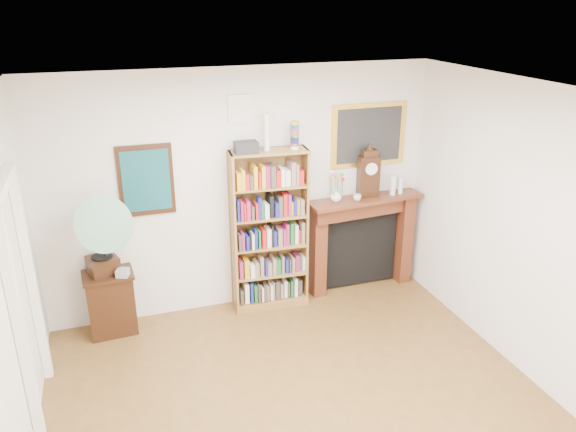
{
  "coord_description": "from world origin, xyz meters",
  "views": [
    {
      "loc": [
        -1.42,
        -3.4,
        3.47
      ],
      "look_at": [
        0.25,
        1.6,
        1.41
      ],
      "focal_mm": 35.0,
      "sensor_mm": 36.0,
      "label": 1
    }
  ],
  "objects_px": {
    "bookshelf": "(270,222)",
    "gramophone": "(98,232)",
    "teacup": "(357,198)",
    "fireplace": "(361,234)",
    "side_cabinet": "(111,303)",
    "mantel_clock": "(369,174)",
    "flower_vase": "(336,196)",
    "bottle_right": "(401,186)",
    "cd_stack": "(123,273)",
    "bottle_left": "(393,185)"
  },
  "relations": [
    {
      "from": "mantel_clock",
      "to": "gramophone",
      "type": "bearing_deg",
      "value": -171.08
    },
    {
      "from": "bottle_right",
      "to": "fireplace",
      "type": "bearing_deg",
      "value": 173.09
    },
    {
      "from": "bookshelf",
      "to": "side_cabinet",
      "type": "bearing_deg",
      "value": -174.62
    },
    {
      "from": "bottle_left",
      "to": "cd_stack",
      "type": "bearing_deg",
      "value": -177.31
    },
    {
      "from": "flower_vase",
      "to": "bottle_left",
      "type": "bearing_deg",
      "value": -0.19
    },
    {
      "from": "mantel_clock",
      "to": "bottle_left",
      "type": "bearing_deg",
      "value": -4.53
    },
    {
      "from": "flower_vase",
      "to": "teacup",
      "type": "bearing_deg",
      "value": -12.28
    },
    {
      "from": "gramophone",
      "to": "bottle_left",
      "type": "height_order",
      "value": "gramophone"
    },
    {
      "from": "bookshelf",
      "to": "teacup",
      "type": "xyz_separation_m",
      "value": [
        1.07,
        -0.05,
        0.19
      ]
    },
    {
      "from": "side_cabinet",
      "to": "fireplace",
      "type": "distance_m",
      "value": 3.06
    },
    {
      "from": "fireplace",
      "to": "flower_vase",
      "type": "xyz_separation_m",
      "value": [
        -0.39,
        -0.07,
        0.57
      ]
    },
    {
      "from": "mantel_clock",
      "to": "flower_vase",
      "type": "bearing_deg",
      "value": -168.27
    },
    {
      "from": "flower_vase",
      "to": "teacup",
      "type": "distance_m",
      "value": 0.26
    },
    {
      "from": "gramophone",
      "to": "teacup",
      "type": "distance_m",
      "value": 2.93
    },
    {
      "from": "gramophone",
      "to": "cd_stack",
      "type": "height_order",
      "value": "gramophone"
    },
    {
      "from": "bookshelf",
      "to": "teacup",
      "type": "height_order",
      "value": "bookshelf"
    },
    {
      "from": "flower_vase",
      "to": "bottle_right",
      "type": "bearing_deg",
      "value": 0.8
    },
    {
      "from": "side_cabinet",
      "to": "flower_vase",
      "type": "relative_size",
      "value": 5.13
    },
    {
      "from": "bookshelf",
      "to": "flower_vase",
      "type": "bearing_deg",
      "value": 4.48
    },
    {
      "from": "fireplace",
      "to": "cd_stack",
      "type": "bearing_deg",
      "value": 179.62
    },
    {
      "from": "teacup",
      "to": "bottle_left",
      "type": "relative_size",
      "value": 0.39
    },
    {
      "from": "side_cabinet",
      "to": "bottle_left",
      "type": "height_order",
      "value": "bottle_left"
    },
    {
      "from": "cd_stack",
      "to": "flower_vase",
      "type": "bearing_deg",
      "value": 3.56
    },
    {
      "from": "flower_vase",
      "to": "gramophone",
      "type": "bearing_deg",
      "value": -176.65
    },
    {
      "from": "gramophone",
      "to": "mantel_clock",
      "type": "relative_size",
      "value": 1.66
    },
    {
      "from": "bookshelf",
      "to": "flower_vase",
      "type": "xyz_separation_m",
      "value": [
        0.82,
        0.0,
        0.23
      ]
    },
    {
      "from": "gramophone",
      "to": "teacup",
      "type": "bearing_deg",
      "value": -16.23
    },
    {
      "from": "gramophone",
      "to": "flower_vase",
      "type": "height_order",
      "value": "gramophone"
    },
    {
      "from": "teacup",
      "to": "gramophone",
      "type": "bearing_deg",
      "value": -178.0
    },
    {
      "from": "gramophone",
      "to": "cd_stack",
      "type": "xyz_separation_m",
      "value": [
        0.19,
        0.0,
        -0.5
      ]
    },
    {
      "from": "flower_vase",
      "to": "bottle_right",
      "type": "height_order",
      "value": "bottle_right"
    },
    {
      "from": "side_cabinet",
      "to": "mantel_clock",
      "type": "distance_m",
      "value": 3.29
    },
    {
      "from": "side_cabinet",
      "to": "gramophone",
      "type": "bearing_deg",
      "value": -108.44
    },
    {
      "from": "side_cabinet",
      "to": "bottle_right",
      "type": "height_order",
      "value": "bottle_right"
    },
    {
      "from": "bookshelf",
      "to": "side_cabinet",
      "type": "relative_size",
      "value": 3.06
    },
    {
      "from": "fireplace",
      "to": "side_cabinet",
      "type": "bearing_deg",
      "value": 177.16
    },
    {
      "from": "side_cabinet",
      "to": "flower_vase",
      "type": "height_order",
      "value": "flower_vase"
    },
    {
      "from": "gramophone",
      "to": "cd_stack",
      "type": "bearing_deg",
      "value": -17.57
    },
    {
      "from": "fireplace",
      "to": "bottle_right",
      "type": "relative_size",
      "value": 7.36
    },
    {
      "from": "bookshelf",
      "to": "mantel_clock",
      "type": "relative_size",
      "value": 3.81
    },
    {
      "from": "bookshelf",
      "to": "bottle_right",
      "type": "height_order",
      "value": "bookshelf"
    },
    {
      "from": "bottle_left",
      "to": "teacup",
      "type": "bearing_deg",
      "value": -174.02
    },
    {
      "from": "teacup",
      "to": "fireplace",
      "type": "bearing_deg",
      "value": 41.77
    },
    {
      "from": "side_cabinet",
      "to": "bottle_right",
      "type": "xyz_separation_m",
      "value": [
        3.51,
        0.05,
        0.96
      ]
    },
    {
      "from": "fireplace",
      "to": "mantel_clock",
      "type": "bearing_deg",
      "value": -26.85
    },
    {
      "from": "fireplace",
      "to": "mantel_clock",
      "type": "distance_m",
      "value": 0.78
    },
    {
      "from": "teacup",
      "to": "bottle_right",
      "type": "height_order",
      "value": "bottle_right"
    },
    {
      "from": "bookshelf",
      "to": "gramophone",
      "type": "bearing_deg",
      "value": -170.93
    },
    {
      "from": "mantel_clock",
      "to": "teacup",
      "type": "distance_m",
      "value": 0.32
    },
    {
      "from": "side_cabinet",
      "to": "mantel_clock",
      "type": "height_order",
      "value": "mantel_clock"
    }
  ]
}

